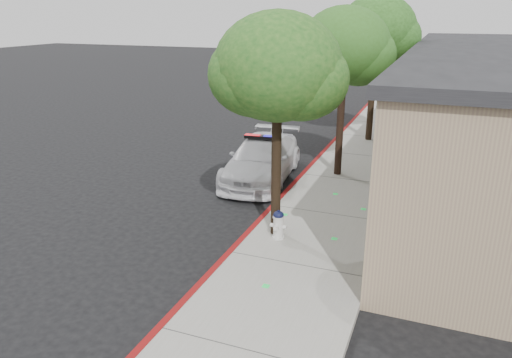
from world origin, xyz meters
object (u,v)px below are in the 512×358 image
object	(u,v)px
fire_hydrant	(278,224)
street_tree_near	(278,72)
street_tree_far	(377,32)
street_tree_mid	(345,49)
police_car	(262,159)

from	to	relation	value
fire_hydrant	street_tree_near	distance (m)	3.57
street_tree_near	street_tree_far	world-z (taller)	street_tree_far
fire_hydrant	street_tree_far	size ratio (longest dim) A/B	0.12
street_tree_mid	street_tree_far	distance (m)	5.01
street_tree_far	street_tree_mid	bearing A→B (deg)	-92.87
street_tree_near	street_tree_far	distance (m)	10.18
fire_hydrant	street_tree_near	size ratio (longest dim) A/B	0.14
fire_hydrant	street_tree_near	world-z (taller)	street_tree_near
street_tree_mid	street_tree_far	xyz separation A→B (m)	(0.25, 4.99, 0.33)
fire_hydrant	street_tree_far	distance (m)	11.17
police_car	fire_hydrant	distance (m)	4.82
street_tree_mid	street_tree_far	bearing A→B (deg)	87.13
police_car	street_tree_mid	distance (m)	4.36
fire_hydrant	street_tree_far	bearing A→B (deg)	88.41
fire_hydrant	street_tree_near	bearing A→B (deg)	122.98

